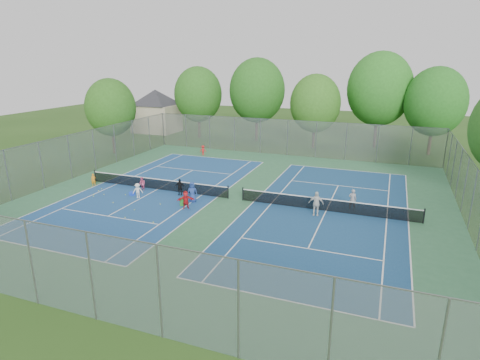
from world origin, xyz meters
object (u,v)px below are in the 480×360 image
Objects in this scene: net_left at (157,184)px; instructor at (352,199)px; net_right at (327,205)px; ball_hopper at (182,202)px; ball_crate at (132,194)px.

net_left is 8.35× the size of instructor.
net_right is (14.00, 0.00, 0.00)m from net_left.
instructor reaches higher than net_left.
ball_hopper is at bearing 11.78° from instructor.
net_right is 10.53m from ball_hopper.
ball_hopper is (3.81, -2.66, -0.15)m from net_left.
ball_hopper is (-10.19, -2.66, -0.15)m from net_right.
net_left is 37.38× the size of ball_crate.
ball_crate is (-15.09, -2.03, -0.31)m from net_right.
ball_hopper is at bearing -165.36° from net_right.
net_right reaches higher than ball_hopper.
net_left is at bearing 180.00° from net_right.
net_left is at bearing 145.06° from ball_hopper.
ball_crate is at bearing -118.24° from net_left.
ball_hopper is at bearing -7.30° from ball_crate.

